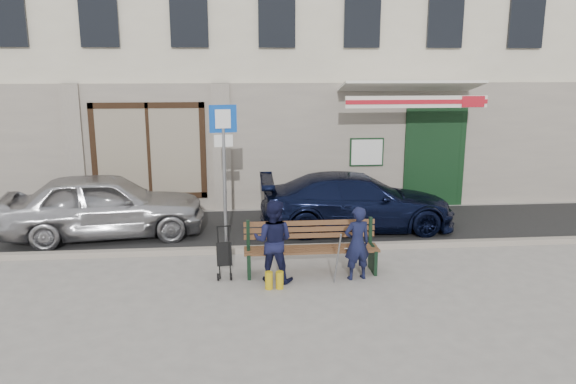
{
  "coord_description": "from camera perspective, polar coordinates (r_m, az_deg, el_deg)",
  "views": [
    {
      "loc": [
        -1.0,
        -9.16,
        3.71
      ],
      "look_at": [
        -0.03,
        1.6,
        1.2
      ],
      "focal_mm": 35.0,
      "sensor_mm": 36.0,
      "label": 1
    }
  ],
  "objects": [
    {
      "name": "parking_sign",
      "position": [
        11.14,
        -6.54,
        4.0
      ],
      "size": [
        0.54,
        0.12,
        2.9
      ],
      "rotation": [
        0.0,
        0.0,
        0.16
      ],
      "color": "gray",
      "rests_on": "ground"
    },
    {
      "name": "car_navy",
      "position": [
        12.76,
        7.02,
        -0.97
      ],
      "size": [
        4.41,
        1.86,
        1.27
      ],
      "primitive_type": "imported",
      "rotation": [
        0.0,
        0.0,
        1.55
      ],
      "color": "black",
      "rests_on": "ground"
    },
    {
      "name": "curb",
      "position": [
        11.31,
        0.19,
        -5.74
      ],
      "size": [
        60.0,
        0.18,
        0.12
      ],
      "primitive_type": "cube",
      "color": "#9E9384",
      "rests_on": "ground"
    },
    {
      "name": "asphalt_lane",
      "position": [
        12.85,
        -0.48,
        -3.68
      ],
      "size": [
        60.0,
        3.2,
        0.01
      ],
      "primitive_type": "cube",
      "color": "#282828",
      "rests_on": "ground"
    },
    {
      "name": "ground",
      "position": [
        9.94,
        1.01,
        -8.85
      ],
      "size": [
        80.0,
        80.0,
        0.0
      ],
      "primitive_type": "plane",
      "color": "#9E9991",
      "rests_on": "ground"
    },
    {
      "name": "bench",
      "position": [
        10.07,
        2.12,
        -5.77
      ],
      "size": [
        2.4,
        1.17,
        0.98
      ],
      "color": "brown",
      "rests_on": "ground"
    },
    {
      "name": "man",
      "position": [
        9.81,
        7.03,
        -5.19
      ],
      "size": [
        0.53,
        0.41,
        1.3
      ],
      "primitive_type": "imported",
      "rotation": [
        0.0,
        0.0,
        3.36
      ],
      "color": "#121632",
      "rests_on": "ground"
    },
    {
      "name": "building",
      "position": [
        17.69,
        -1.97,
        17.17
      ],
      "size": [
        20.0,
        8.27,
        10.0
      ],
      "color": "beige",
      "rests_on": "ground"
    },
    {
      "name": "car_silver",
      "position": [
        12.68,
        -18.05,
        -1.26
      ],
      "size": [
        4.36,
        2.19,
        1.42
      ],
      "primitive_type": "imported",
      "rotation": [
        0.0,
        0.0,
        1.7
      ],
      "color": "#B5B4B9",
      "rests_on": "ground"
    },
    {
      "name": "stroller",
      "position": [
        9.97,
        -6.5,
        -6.4
      ],
      "size": [
        0.29,
        0.39,
        0.9
      ],
      "rotation": [
        0.0,
        0.0,
        0.13
      ],
      "color": "black",
      "rests_on": "ground"
    },
    {
      "name": "woman",
      "position": [
        9.64,
        -1.51,
        -4.99
      ],
      "size": [
        0.83,
        0.73,
        1.44
      ],
      "primitive_type": "imported",
      "rotation": [
        0.0,
        0.0,
        2.84
      ],
      "color": "#121533",
      "rests_on": "ground"
    }
  ]
}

